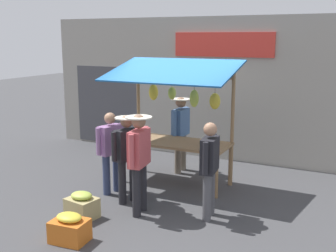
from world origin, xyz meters
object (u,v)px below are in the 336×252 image
shopper_with_shopping_bag (127,152)px  produce_crate_near (82,206)px  shopper_in_grey_tee (139,156)px  vendor_with_sunhat (181,128)px  produce_crate_side (70,229)px  shopper_in_striped_shirt (210,164)px  shopper_with_ponytail (111,148)px  market_stall (175,108)px

shopper_with_shopping_bag → produce_crate_near: 1.22m
shopper_with_shopping_bag → shopper_in_grey_tee: shopper_in_grey_tee is taller
vendor_with_sunhat → produce_crate_side: size_ratio=3.00×
shopper_with_shopping_bag → shopper_in_striped_shirt: 1.55m
produce_crate_near → produce_crate_side: 0.83m
shopper_with_ponytail → produce_crate_side: (-0.56, 1.93, -0.69)m
vendor_with_sunhat → shopper_with_shopping_bag: (0.11, 2.02, -0.05)m
shopper_in_striped_shirt → produce_crate_near: bearing=108.7°
market_stall → produce_crate_side: bearing=84.7°
shopper_in_striped_shirt → produce_crate_near: size_ratio=2.98×
market_stall → vendor_with_sunhat: market_stall is taller
market_stall → produce_crate_near: market_stall is taller
shopper_in_striped_shirt → produce_crate_side: shopper_in_striped_shirt is taller
shopper_in_striped_shirt → shopper_in_grey_tee: shopper_in_grey_tee is taller
vendor_with_sunhat → shopper_with_shopping_bag: size_ratio=1.04×
market_stall → shopper_in_striped_shirt: size_ratio=1.56×
produce_crate_side → shopper_in_striped_shirt: bearing=-132.0°
shopper_in_striped_shirt → produce_crate_side: 2.37m
shopper_in_grey_tee → shopper_with_shopping_bag: bearing=44.5°
market_stall → shopper_with_ponytail: market_stall is taller
shopper_with_ponytail → shopper_with_shopping_bag: bearing=-102.3°
shopper_with_shopping_bag → shopper_in_striped_shirt: (-1.55, -0.01, -0.01)m
shopper_with_shopping_bag → shopper_in_striped_shirt: size_ratio=0.99×
produce_crate_side → shopper_in_grey_tee: bearing=-107.2°
produce_crate_side → produce_crate_near: bearing=-64.7°
market_stall → shopper_with_ponytail: (0.83, 1.04, -0.66)m
shopper_in_grey_tee → produce_crate_near: shopper_in_grey_tee is taller
shopper_with_shopping_bag → shopper_with_ponytail: (0.52, -0.26, -0.04)m
shopper_with_ponytail → vendor_with_sunhat: bearing=-5.5°
vendor_with_sunhat → shopper_with_shopping_bag: bearing=-3.2°
shopper_in_striped_shirt → shopper_in_grey_tee: 1.16m
shopper_with_ponytail → shopper_in_striped_shirt: bearing=-82.5°
shopper_in_grey_tee → produce_crate_near: (0.76, 0.58, -0.81)m
vendor_with_sunhat → shopper_in_striped_shirt: size_ratio=1.04×
market_stall → shopper_in_grey_tee: market_stall is taller
shopper_in_striped_shirt → shopper_with_ponytail: shopper_in_striped_shirt is taller
produce_crate_near → produce_crate_side: bearing=115.3°
shopper_with_shopping_bag → shopper_in_striped_shirt: shopper_in_striped_shirt is taller
shopper_in_striped_shirt → shopper_with_shopping_bag: bearing=82.6°
market_stall → shopper_in_grey_tee: size_ratio=1.47×
shopper_with_shopping_bag → produce_crate_side: size_ratio=2.88×
market_stall → vendor_with_sunhat: (0.20, -0.72, -0.56)m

